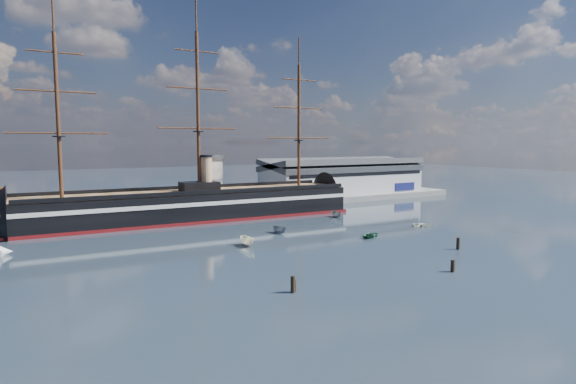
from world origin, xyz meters
TOP-DOWN VIEW (x-y plane):
  - ground at (0.00, 40.00)m, footprint 600.00×600.00m
  - quay at (10.00, 76.00)m, footprint 180.00×18.00m
  - warehouse at (58.00, 80.00)m, footprint 63.00×21.00m
  - quay_tower at (3.00, 73.00)m, footprint 5.00×5.00m
  - warship at (-10.44, 60.00)m, footprint 113.21×19.98m
  - motorboat_a at (-10.95, 22.80)m, footprint 6.30×2.74m
  - motorboat_b at (16.43, 16.47)m, footprint 2.20×3.44m
  - motorboat_c at (1.52, 31.36)m, footprint 5.50×2.82m
  - motorboat_e at (36.55, 20.41)m, footprint 2.68×2.92m
  - motorboat_f at (27.27, 43.44)m, footprint 5.67×2.69m
  - piling_near_left at (-19.25, -7.66)m, footprint 0.64×0.64m
  - piling_near_mid at (8.50, -12.06)m, footprint 0.64×0.64m
  - piling_near_right at (22.80, -1.50)m, footprint 0.64×0.64m

SIDE VIEW (x-z plane):
  - ground at x=0.00m, z-range 0.00..0.00m
  - quay at x=10.00m, z-range -1.00..1.00m
  - motorboat_a at x=-10.95m, z-range -1.23..1.23m
  - motorboat_b at x=16.43m, z-range -0.75..0.75m
  - motorboat_c at x=1.52m, z-range -1.05..1.05m
  - motorboat_e at x=36.55m, z-range -0.66..0.66m
  - motorboat_f at x=27.27m, z-range -1.09..1.09m
  - piling_near_left at x=-19.25m, z-range -1.54..1.54m
  - piling_near_mid at x=8.50m, z-range -1.35..1.35m
  - piling_near_right at x=22.80m, z-range -1.54..1.54m
  - warship at x=-10.44m, z-range -22.93..31.01m
  - warehouse at x=58.00m, z-range 2.18..13.78m
  - quay_tower at x=3.00m, z-range 2.25..17.25m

